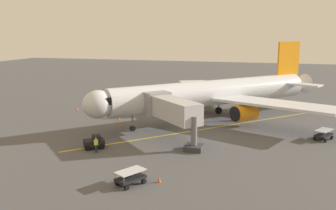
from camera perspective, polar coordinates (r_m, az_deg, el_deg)
ground_plane at (r=56.25m, az=5.34°, el=-2.20°), size 220.00×220.00×0.00m
apron_lead_in_line at (r=50.72m, az=5.93°, el=-3.71°), size 27.72×29.17×0.01m
airplane at (r=55.83m, az=7.38°, el=1.84°), size 32.85×33.29×11.50m
jet_bridge at (r=45.30m, az=0.11°, el=-0.57°), size 9.64×9.32×5.40m
ground_crew_marshaller at (r=41.30m, az=-11.11°, el=-6.09°), size 0.45×0.46×1.71m
tug_near_nose at (r=42.91m, az=-11.38°, el=-5.69°), size 2.74×2.56×1.50m
baggage_cart_portside at (r=32.67m, az=-5.83°, el=-11.10°), size 2.50×2.95×1.27m
baggage_cart_starboard_side at (r=49.27m, az=23.02°, el=-4.23°), size 2.50×2.95×1.27m
tug_rear_apron at (r=68.04m, az=14.36°, el=0.45°), size 2.74×2.42×1.50m
safety_cone_nose_left at (r=33.09m, az=-1.38°, el=-11.46°), size 0.32×0.32×0.55m
safety_cone_nose_right at (r=64.22m, az=-13.90°, el=-0.55°), size 0.32×0.32×0.55m
safety_cone_wing_port at (r=52.22m, az=-7.86°, el=-3.01°), size 0.32×0.32×0.55m
safety_cone_wing_starboard at (r=55.81m, az=-7.61°, el=-2.08°), size 0.32×0.32×0.55m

